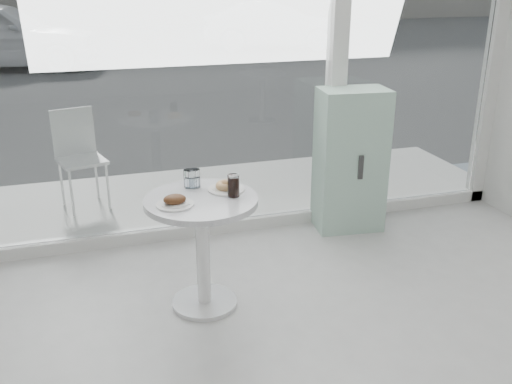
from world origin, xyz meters
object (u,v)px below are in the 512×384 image
object	(u,v)px
mint_cabinet	(350,160)
cola_glass	(233,186)
plate_donut	(226,187)
water_tumbler_a	(189,180)
plate_fritter	(175,201)
main_table	(202,230)
water_tumbler_b	(194,179)
car_silver	(274,25)
patio_chair	(79,152)

from	to	relation	value
mint_cabinet	cola_glass	distance (m)	1.57
plate_donut	water_tumbler_a	distance (m)	0.25
plate_fritter	main_table	bearing A→B (deg)	22.68
water_tumbler_b	mint_cabinet	bearing A→B (deg)	24.81
main_table	plate_fritter	bearing A→B (deg)	-157.32
main_table	plate_donut	xyz separation A→B (m)	(0.19, 0.09, 0.24)
water_tumbler_b	car_silver	bearing A→B (deg)	68.94
car_silver	water_tumbler_b	distance (m)	13.49
plate_donut	plate_fritter	bearing A→B (deg)	-156.13
mint_cabinet	cola_glass	world-z (taller)	mint_cabinet
car_silver	plate_fritter	world-z (taller)	car_silver
main_table	water_tumbler_b	world-z (taller)	water_tumbler_b
water_tumbler_a	water_tumbler_b	size ratio (longest dim) A/B	0.98
water_tumbler_b	cola_glass	xyz separation A→B (m)	(0.20, -0.24, 0.01)
mint_cabinet	water_tumbler_a	world-z (taller)	mint_cabinet
patio_chair	water_tumbler_b	bearing A→B (deg)	-82.92
main_table	mint_cabinet	distance (m)	1.71
plate_donut	cola_glass	world-z (taller)	cola_glass
main_table	car_silver	distance (m)	13.68
cola_glass	plate_donut	bearing A→B (deg)	97.71
plate_fritter	cola_glass	xyz separation A→B (m)	(0.38, 0.04, 0.04)
plate_donut	patio_chair	bearing A→B (deg)	116.00
mint_cabinet	water_tumbler_b	bearing A→B (deg)	-149.01
plate_donut	car_silver	bearing A→B (deg)	69.85
car_silver	plate_donut	xyz separation A→B (m)	(-4.66, -12.70, 0.12)
car_silver	water_tumbler_a	size ratio (longest dim) A/B	33.83
patio_chair	car_silver	bearing A→B (deg)	47.31
water_tumbler_b	main_table	bearing A→B (deg)	-90.55
plate_fritter	plate_donut	bearing A→B (deg)	23.87
mint_cabinet	plate_donut	distance (m)	1.52
plate_donut	cola_glass	size ratio (longest dim) A/B	1.70
main_table	mint_cabinet	xyz separation A→B (m)	(1.47, 0.88, 0.06)
water_tumbler_b	cola_glass	world-z (taller)	cola_glass
car_silver	plate_donut	distance (m)	13.53
car_silver	main_table	bearing A→B (deg)	172.02
plate_fritter	water_tumbler_a	size ratio (longest dim) A/B	1.92
mint_cabinet	cola_glass	size ratio (longest dim) A/B	8.51
plate_fritter	water_tumbler_b	xyz separation A→B (m)	(0.17, 0.27, 0.03)
main_table	water_tumbler_a	xyz separation A→B (m)	(-0.03, 0.21, 0.27)
plate_fritter	water_tumbler_b	bearing A→B (deg)	57.71
main_table	car_silver	world-z (taller)	car_silver
mint_cabinet	plate_fritter	bearing A→B (deg)	-143.66
plate_fritter	cola_glass	bearing A→B (deg)	5.93
car_silver	water_tumbler_b	xyz separation A→B (m)	(-4.85, -12.59, 0.16)
car_silver	cola_glass	distance (m)	13.64
patio_chair	car_silver	distance (m)	12.18
water_tumbler_b	cola_glass	bearing A→B (deg)	-49.48
car_silver	plate_donut	world-z (taller)	car_silver
water_tumbler_a	plate_fritter	bearing A→B (deg)	-116.41
water_tumbler_b	patio_chair	bearing A→B (deg)	112.52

